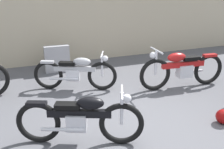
{
  "coord_description": "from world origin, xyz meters",
  "views": [
    {
      "loc": [
        -1.89,
        -3.57,
        2.37
      ],
      "look_at": [
        0.02,
        1.27,
        0.55
      ],
      "focal_mm": 41.12,
      "sensor_mm": 36.0,
      "label": 1
    }
  ],
  "objects_px": {
    "helmet": "(223,116)",
    "motorcycle_black": "(81,119)",
    "motorcycle_silver": "(76,72)",
    "motorcycle_red": "(182,68)",
    "stone_marker": "(57,59)"
  },
  "relations": [
    {
      "from": "helmet",
      "to": "motorcycle_black",
      "type": "height_order",
      "value": "motorcycle_black"
    },
    {
      "from": "motorcycle_silver",
      "to": "motorcycle_red",
      "type": "bearing_deg",
      "value": 6.08
    },
    {
      "from": "motorcycle_red",
      "to": "helmet",
      "type": "bearing_deg",
      "value": 84.6
    },
    {
      "from": "motorcycle_red",
      "to": "motorcycle_black",
      "type": "xyz_separation_m",
      "value": [
        -2.88,
        -1.4,
        -0.05
      ]
    },
    {
      "from": "helmet",
      "to": "stone_marker",
      "type": "bearing_deg",
      "value": 119.12
    },
    {
      "from": "stone_marker",
      "to": "motorcycle_red",
      "type": "relative_size",
      "value": 0.34
    },
    {
      "from": "stone_marker",
      "to": "motorcycle_red",
      "type": "height_order",
      "value": "motorcycle_red"
    },
    {
      "from": "motorcycle_red",
      "to": "stone_marker",
      "type": "bearing_deg",
      "value": -36.16
    },
    {
      "from": "stone_marker",
      "to": "motorcycle_red",
      "type": "bearing_deg",
      "value": -41.67
    },
    {
      "from": "stone_marker",
      "to": "helmet",
      "type": "bearing_deg",
      "value": -60.88
    },
    {
      "from": "stone_marker",
      "to": "motorcycle_silver",
      "type": "distance_m",
      "value": 1.51
    },
    {
      "from": "stone_marker",
      "to": "motorcycle_black",
      "type": "bearing_deg",
      "value": -94.52
    },
    {
      "from": "motorcycle_black",
      "to": "motorcycle_silver",
      "type": "xyz_separation_m",
      "value": [
        0.46,
        2.2,
        -0.0
      ]
    },
    {
      "from": "helmet",
      "to": "motorcycle_black",
      "type": "distance_m",
      "value": 2.58
    },
    {
      "from": "motorcycle_silver",
      "to": "helmet",
      "type": "bearing_deg",
      "value": -26.28
    }
  ]
}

